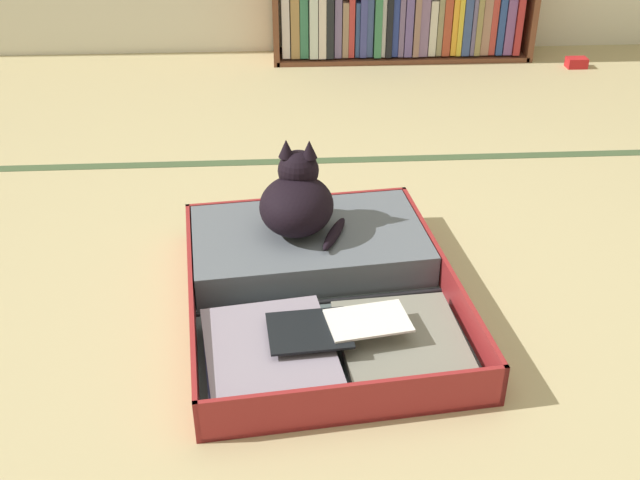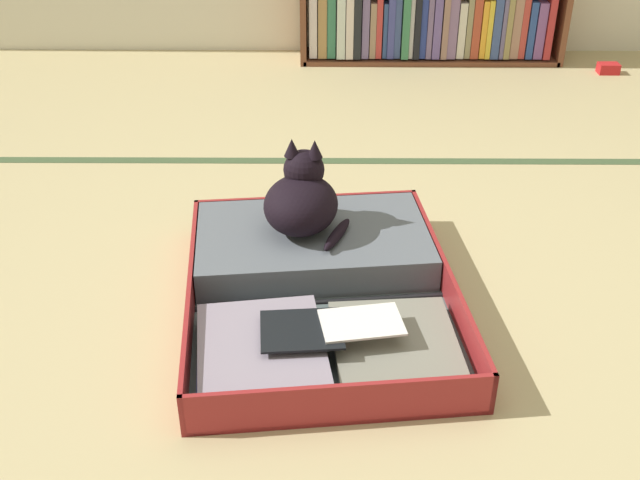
% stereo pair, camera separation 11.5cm
% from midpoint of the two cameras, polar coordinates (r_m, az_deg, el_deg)
% --- Properties ---
extents(ground_plane, '(10.00, 10.00, 0.00)m').
position_cam_midpoint_polar(ground_plane, '(2.04, 1.10, -5.92)').
color(ground_plane, tan).
extents(tatami_border, '(4.80, 0.05, 0.00)m').
position_cam_midpoint_polar(tatami_border, '(2.90, -0.40, 6.04)').
color(tatami_border, '#3E5333').
rests_on(tatami_border, ground_plane).
extents(open_suitcase, '(0.80, 0.97, 0.12)m').
position_cam_midpoint_polar(open_suitcase, '(2.11, -1.96, -2.98)').
color(open_suitcase, maroon).
rests_on(open_suitcase, ground_plane).
extents(black_cat, '(0.28, 0.29, 0.26)m').
position_cam_midpoint_polar(black_cat, '(2.18, -3.21, 3.02)').
color(black_cat, black).
rests_on(black_cat, open_suitcase).
extents(small_red_pouch, '(0.10, 0.07, 0.05)m').
position_cam_midpoint_polar(small_red_pouch, '(4.12, 18.06, 12.63)').
color(small_red_pouch, red).
rests_on(small_red_pouch, ground_plane).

